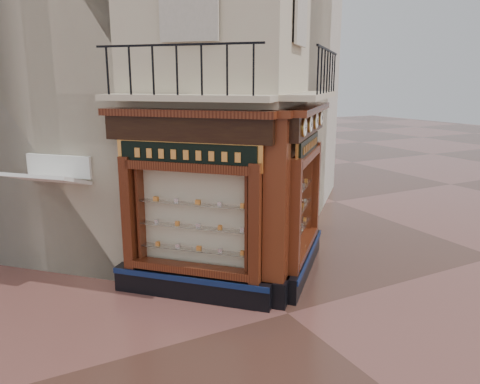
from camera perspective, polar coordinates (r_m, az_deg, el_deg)
ground at (r=9.68m, az=5.85°, el=-14.51°), size 80.00×80.00×0.00m
main_building at (r=14.15m, az=-8.31°, el=19.31°), size 11.31×11.31×12.00m
neighbour_left at (r=15.90m, az=-20.21°, el=16.18°), size 11.31×11.31×11.00m
neighbour_right at (r=17.33m, az=-3.11°, el=16.66°), size 11.31×11.31×11.00m
shopfront_left at (r=9.63m, az=-6.10°, el=-1.97°), size 2.86×2.86×3.98m
shopfront_right at (r=10.94m, az=7.68°, el=-0.13°), size 2.86×2.86×3.98m
corner_pilaster at (r=9.33m, az=4.44°, el=-2.62°), size 0.85×0.85×3.98m
balcony at (r=9.82m, az=1.55°, el=11.65°), size 5.94×2.97×1.03m
clock_a at (r=9.38m, az=7.81°, el=7.80°), size 0.30×0.30×0.37m
clock_b at (r=10.13m, az=8.53°, el=8.18°), size 0.29×0.29×0.36m
clock_c at (r=11.00m, az=9.24°, el=8.56°), size 0.31×0.31×0.39m
clock_d at (r=11.82m, az=9.81°, el=8.87°), size 0.29×0.29×0.36m
awning at (r=11.70m, az=-21.48°, el=-10.29°), size 1.86×1.86×0.38m
signboard_left at (r=9.32m, az=-6.46°, el=4.57°), size 2.23×2.23×0.60m
signboard_right at (r=10.73m, az=8.28°, el=5.68°), size 1.90×1.90×0.51m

